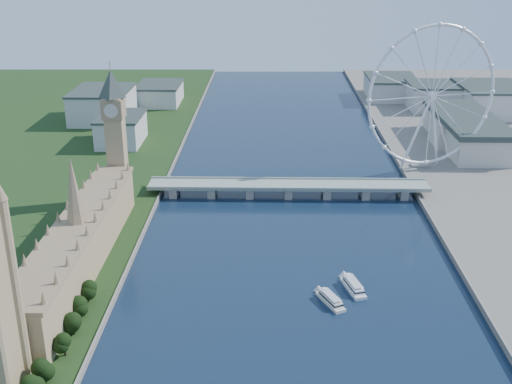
{
  "coord_description": "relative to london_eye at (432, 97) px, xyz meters",
  "views": [
    {
      "loc": [
        -15.33,
        -172.69,
        185.68
      ],
      "look_at": [
        -23.48,
        210.0,
        37.45
      ],
      "focal_mm": 45.0,
      "sensor_mm": 36.0,
      "label": 1
    }
  ],
  "objects": [
    {
      "name": "county_hall",
      "position": [
        55.02,
        74.92,
        -67.52
      ],
      "size": [
        54.0,
        144.0,
        35.0
      ],
      "primitive_type": null,
      "color": "beige",
      "rests_on": "ground"
    },
    {
      "name": "city_skyline",
      "position": [
        -80.75,
        205.0,
        -50.56
      ],
      "size": [
        505.0,
        280.0,
        32.0
      ],
      "color": "beige",
      "rests_on": "ground"
    },
    {
      "name": "parliament_range",
      "position": [
        -247.98,
        -185.08,
        -49.04
      ],
      "size": [
        24.0,
        200.0,
        70.0
      ],
      "color": "tan",
      "rests_on": "ground"
    },
    {
      "name": "london_eye",
      "position": [
        0.0,
        0.0,
        0.0
      ],
      "size": [
        113.6,
        39.12,
        124.3
      ],
      "color": "silver",
      "rests_on": "ground"
    },
    {
      "name": "tour_boat_far",
      "position": [
        -86.32,
        -203.03,
        -67.52
      ],
      "size": [
        14.19,
        28.92,
        6.18
      ],
      "primitive_type": null,
      "rotation": [
        0.0,
        0.0,
        0.26
      ],
      "color": "white",
      "rests_on": "ground"
    },
    {
      "name": "tour_boat_near",
      "position": [
        -100.63,
        -218.22,
        -67.52
      ],
      "size": [
        17.13,
        26.53,
        5.75
      ],
      "primitive_type": null,
      "rotation": [
        0.0,
        0.0,
        0.44
      ],
      "color": "silver",
      "rests_on": "ground"
    },
    {
      "name": "big_ben",
      "position": [
        -247.98,
        -77.08,
        -0.95
      ],
      "size": [
        20.02,
        20.02,
        110.0
      ],
      "color": "tan",
      "rests_on": "ground"
    },
    {
      "name": "westminster_bridge",
      "position": [
        -119.98,
        -55.08,
        -60.89
      ],
      "size": [
        220.0,
        22.0,
        9.5
      ],
      "color": "gray",
      "rests_on": "ground"
    }
  ]
}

